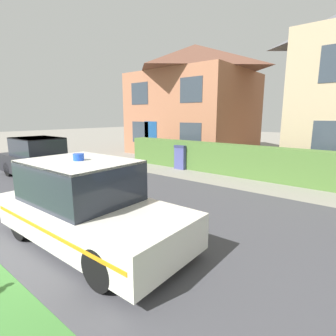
% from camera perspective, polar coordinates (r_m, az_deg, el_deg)
% --- Properties ---
extents(road_strip, '(28.00, 6.73, 0.01)m').
position_cam_1_polar(road_strip, '(7.31, -7.73, -8.26)').
color(road_strip, '#424247').
rests_on(road_strip, ground).
extents(garden_hedge, '(12.29, 0.69, 1.27)m').
position_cam_1_polar(garden_hedge, '(11.00, 16.73, 1.39)').
color(garden_hedge, '#4C7233').
rests_on(garden_hedge, ground).
extents(police_car, '(4.09, 1.88, 1.72)m').
position_cam_1_polar(police_car, '(5.34, -17.00, -7.64)').
color(police_car, black).
rests_on(police_car, road_strip).
extents(neighbour_car_near, '(4.18, 1.65, 1.59)m').
position_cam_1_polar(neighbour_car_near, '(11.54, -26.16, 1.65)').
color(neighbour_car_near, black).
rests_on(neighbour_car_near, road_strip).
extents(house_left, '(7.25, 6.58, 6.88)m').
position_cam_1_polar(house_left, '(17.92, 5.70, 14.69)').
color(house_left, '#A86B4C').
rests_on(house_left, ground).
extents(wheelie_bin, '(0.58, 0.62, 1.11)m').
position_cam_1_polar(wheelie_bin, '(12.27, 3.19, 2.47)').
color(wheelie_bin, '#474C8C').
rests_on(wheelie_bin, ground).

